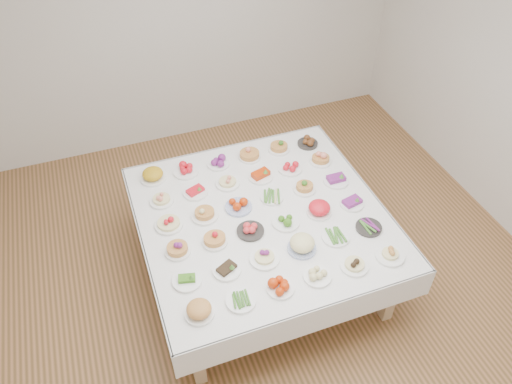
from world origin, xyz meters
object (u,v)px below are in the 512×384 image
object	(u,v)px
display_table	(262,221)
dish_18	(168,220)
dish_35	(308,142)
dish_0	(199,309)

from	to	relation	value
display_table	dish_18	size ratio (longest dim) A/B	8.90
dish_18	dish_35	distance (m)	1.64
dish_0	dish_18	xyz separation A→B (m)	(-0.01, 0.90, 0.01)
dish_0	dish_18	world-z (taller)	dish_18
display_table	dish_35	world-z (taller)	dish_35
display_table	dish_0	bearing A→B (deg)	-134.89
dish_0	dish_35	world-z (taller)	dish_0
display_table	dish_18	xyz separation A→B (m)	(-0.76, 0.14, 0.14)
dish_18	dish_35	bearing A→B (deg)	21.71
dish_18	dish_35	world-z (taller)	dish_18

